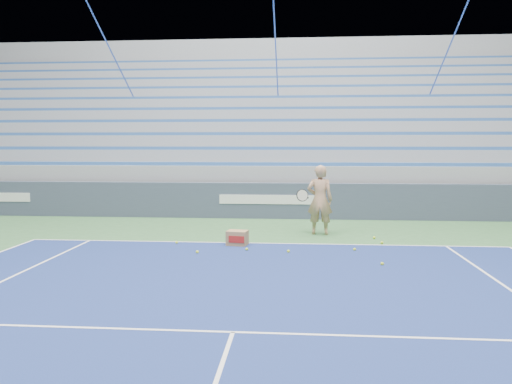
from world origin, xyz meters
TOP-DOWN VIEW (x-y plane):
  - sponsor_barrier at (0.00, 15.88)m, footprint 30.00×0.32m
  - bleachers at (0.00, 21.60)m, footprint 31.00×9.15m
  - tennis_player at (1.35, 13.20)m, footprint 0.95×0.86m
  - ball_box at (-0.57, 11.64)m, footprint 0.50×0.42m
  - tennis_ball_0 at (2.65, 12.67)m, footprint 0.07×0.07m
  - tennis_ball_1 at (0.60, 10.96)m, footprint 0.07×0.07m
  - tennis_ball_2 at (2.39, 9.99)m, footprint 0.07×0.07m
  - tennis_ball_3 at (-1.98, 11.70)m, footprint 0.07×0.07m
  - tennis_ball_4 at (2.02, 11.26)m, footprint 0.07×0.07m
  - tennis_ball_5 at (2.73, 12.05)m, footprint 0.07×0.07m
  - tennis_ball_6 at (-1.30, 10.74)m, footprint 0.07×0.07m
  - tennis_ball_7 at (-0.30, 11.09)m, footprint 0.07×0.07m

SIDE VIEW (x-z plane):
  - tennis_ball_0 at x=2.65m, z-range 0.00..0.07m
  - tennis_ball_1 at x=0.60m, z-range 0.00..0.07m
  - tennis_ball_2 at x=2.39m, z-range 0.00..0.07m
  - tennis_ball_3 at x=-1.98m, z-range 0.00..0.07m
  - tennis_ball_4 at x=2.02m, z-range 0.00..0.07m
  - tennis_ball_5 at x=2.73m, z-range 0.00..0.07m
  - tennis_ball_6 at x=-1.30m, z-range 0.00..0.07m
  - tennis_ball_7 at x=-0.30m, z-range 0.00..0.07m
  - ball_box at x=-0.57m, z-range 0.00..0.34m
  - sponsor_barrier at x=0.00m, z-range 0.00..1.10m
  - tennis_player at x=1.35m, z-range 0.00..1.77m
  - bleachers at x=0.00m, z-range -1.29..6.01m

